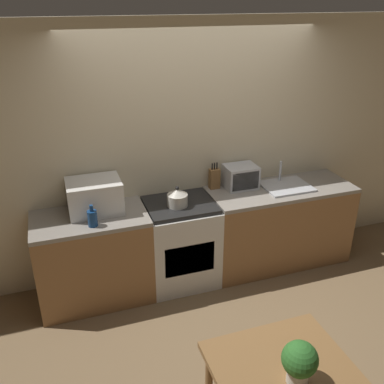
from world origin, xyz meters
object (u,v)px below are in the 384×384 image
Objects in this scene: bottle at (92,218)px; toaster_oven at (241,177)px; stove_range at (180,243)px; kettle at (177,198)px; microwave at (95,196)px; dining_table at (282,380)px.

toaster_oven is (1.58, 0.34, 0.04)m from bottle.
kettle is (-0.04, -0.04, 0.54)m from stove_range.
dining_table is at bearing -69.04° from microwave.
microwave is 0.60× the size of dining_table.
microwave is at bearing 110.96° from dining_table.
toaster_oven reaches higher than stove_range.
kettle reaches higher than dining_table.
microwave reaches higher than kettle.
stove_range reaches higher than dining_table.
bottle is 2.06m from dining_table.
bottle is 1.62m from toaster_oven.
bottle is 0.61× the size of toaster_oven.
microwave is (-0.76, 0.14, 0.07)m from kettle.
microwave is 1.52m from toaster_oven.
kettle is 1.00× the size of bottle.
microwave is 2.30m from dining_table.
bottle is at bearing -168.04° from stove_range.
microwave is 2.42× the size of bottle.
kettle and bottle have the same top height.
microwave is at bearing 77.61° from bottle.
stove_range is at bearing 90.21° from dining_table.
stove_range is at bearing -167.67° from toaster_oven.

